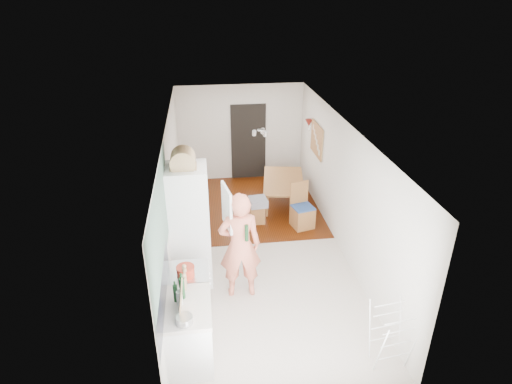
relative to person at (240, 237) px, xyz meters
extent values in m
cube|color=beige|center=(0.48, 1.26, -1.11)|extent=(3.20, 7.00, 0.01)
cube|color=#511D06|center=(0.48, 3.11, -1.10)|extent=(3.20, 3.30, 0.01)
cube|color=slate|center=(-1.11, -0.74, 0.74)|extent=(0.02, 3.00, 1.30)
cube|color=black|center=(-1.10, -1.29, 0.04)|extent=(0.02, 1.90, 0.50)
cube|color=black|center=(0.68, 4.74, -0.11)|extent=(0.90, 0.04, 2.00)
cube|color=white|center=(-0.82, -1.29, -0.68)|extent=(0.60, 0.90, 0.86)
cube|color=white|center=(-0.82, -1.29, -0.22)|extent=(0.62, 0.92, 0.06)
cube|color=white|center=(-0.82, -0.54, -0.67)|extent=(0.60, 0.60, 0.88)
cube|color=silver|center=(-0.82, -0.54, -0.21)|extent=(0.60, 0.60, 0.04)
cube|color=white|center=(-0.79, 0.48, -0.03)|extent=(0.66, 0.66, 2.15)
cube|color=white|center=(-0.18, 0.18, 0.44)|extent=(0.14, 0.56, 0.70)
cube|color=white|center=(-0.48, 0.48, 0.44)|extent=(0.02, 0.52, 0.66)
cube|color=tan|center=(2.06, 3.16, 0.44)|extent=(0.03, 0.90, 0.70)
cube|color=olive|center=(2.05, 3.16, 0.44)|extent=(0.00, 0.94, 0.74)
cone|color=maroon|center=(2.02, 3.81, 0.64)|extent=(0.18, 0.18, 0.16)
imported|color=#E4775C|center=(0.00, 0.00, 0.00)|extent=(0.81, 0.53, 2.21)
imported|color=olive|center=(1.36, 3.18, -0.86)|extent=(1.00, 1.51, 0.49)
cube|color=gray|center=(0.61, 2.31, -0.61)|extent=(0.41, 0.41, 0.17)
cylinder|color=red|center=(-0.85, -0.66, -0.11)|extent=(0.30, 0.30, 0.16)
cylinder|color=silver|center=(-0.84, -1.62, -0.13)|extent=(0.24, 0.24, 0.11)
cylinder|color=#163C1D|center=(0.10, -0.15, 0.16)|extent=(0.06, 0.06, 0.28)
cylinder|color=#163C1D|center=(-0.88, -1.13, -0.03)|extent=(0.08, 0.08, 0.32)
cylinder|color=#163C1D|center=(-0.96, -1.19, -0.06)|extent=(0.07, 0.07, 0.26)
cylinder|color=silver|center=(-0.91, -1.25, -0.09)|extent=(0.08, 0.08, 0.20)
cylinder|color=tan|center=(-0.85, -0.96, -0.09)|extent=(0.06, 0.06, 0.20)
cylinder|color=tan|center=(-0.85, -0.76, -0.08)|extent=(0.06, 0.06, 0.21)
camera|label=1|loc=(-0.49, -5.75, 3.61)|focal=30.00mm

